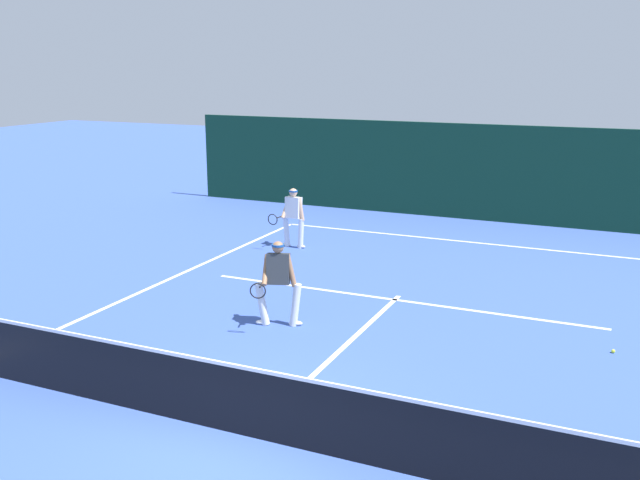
# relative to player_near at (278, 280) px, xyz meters

# --- Properties ---
(ground_plane) EXTENTS (80.00, 80.00, 0.00)m
(ground_plane) POSITION_rel_player_near_xyz_m (1.52, -3.83, -0.89)
(ground_plane) COLOR #3957AA
(court_line_baseline_far) EXTENTS (10.29, 0.10, 0.01)m
(court_line_baseline_far) POSITION_rel_player_near_xyz_m (1.52, 7.83, -0.89)
(court_line_baseline_far) COLOR white
(court_line_baseline_far) RESTS_ON ground_plane
(court_line_service) EXTENTS (8.39, 0.10, 0.01)m
(court_line_service) POSITION_rel_player_near_xyz_m (1.52, 2.30, -0.89)
(court_line_service) COLOR white
(court_line_service) RESTS_ON ground_plane
(court_line_centre) EXTENTS (0.10, 6.40, 0.01)m
(court_line_centre) POSITION_rel_player_near_xyz_m (1.52, -0.63, -0.89)
(court_line_centre) COLOR white
(court_line_centre) RESTS_ON ground_plane
(tennis_net) EXTENTS (11.27, 0.09, 1.09)m
(tennis_net) POSITION_rel_player_near_xyz_m (1.52, -3.83, -0.38)
(tennis_net) COLOR #1E4723
(tennis_net) RESTS_ON ground_plane
(player_near) EXTENTS (0.89, 0.92, 1.62)m
(player_near) POSITION_rel_player_near_xyz_m (0.00, 0.00, 0.00)
(player_near) COLOR silver
(player_near) RESTS_ON ground_plane
(player_far) EXTENTS (0.82, 0.83, 1.59)m
(player_far) POSITION_rel_player_near_xyz_m (-2.34, 5.37, -0.02)
(player_far) COLOR silver
(player_far) RESTS_ON ground_plane
(tennis_ball) EXTENTS (0.07, 0.07, 0.07)m
(tennis_ball) POSITION_rel_player_near_xyz_m (3.68, -2.21, -0.86)
(tennis_ball) COLOR #D1E033
(tennis_ball) RESTS_ON ground_plane
(tennis_ball_extra) EXTENTS (0.07, 0.07, 0.07)m
(tennis_ball_extra) POSITION_rel_player_near_xyz_m (5.79, 1.14, -0.86)
(tennis_ball_extra) COLOR #D1E033
(tennis_ball_extra) RESTS_ON ground_plane
(back_fence_windscreen) EXTENTS (19.99, 0.12, 2.97)m
(back_fence_windscreen) POSITION_rel_player_near_xyz_m (1.52, 10.79, 0.59)
(back_fence_windscreen) COLOR #0F3425
(back_fence_windscreen) RESTS_ON ground_plane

